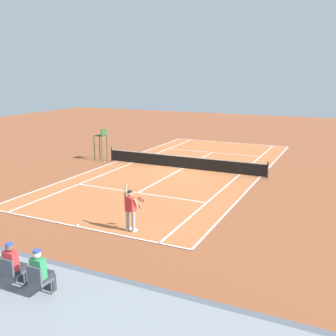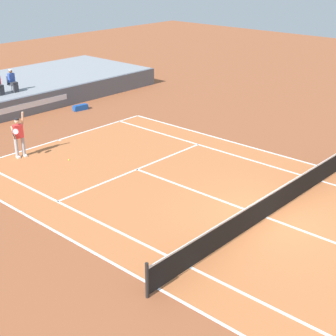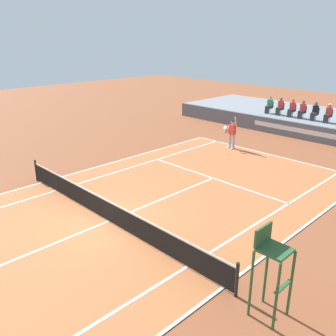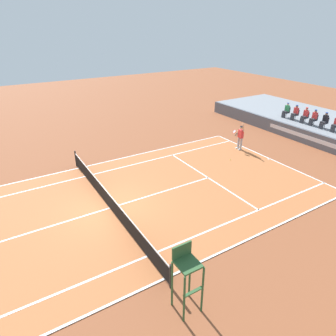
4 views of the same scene
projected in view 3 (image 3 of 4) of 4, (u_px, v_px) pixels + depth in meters
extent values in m
plane|color=brown|center=(108.00, 222.00, 13.92)|extent=(80.00, 80.00, 0.00)
cube|color=#B76638|center=(108.00, 222.00, 13.92)|extent=(10.98, 23.78, 0.02)
cube|color=white|center=(270.00, 155.00, 21.74)|extent=(10.98, 0.10, 0.01)
cube|color=white|center=(42.00, 183.00, 17.59)|extent=(0.10, 23.78, 0.01)
cube|color=white|center=(222.00, 288.00, 10.24)|extent=(0.10, 23.78, 0.01)
cube|color=white|center=(56.00, 191.00, 16.66)|extent=(0.10, 23.78, 0.01)
cube|color=white|center=(187.00, 267.00, 11.16)|extent=(0.10, 23.78, 0.01)
cube|color=white|center=(213.00, 178.00, 18.13)|extent=(8.22, 0.10, 0.01)
cube|color=white|center=(108.00, 221.00, 13.91)|extent=(0.10, 12.80, 0.01)
cube|color=white|center=(270.00, 155.00, 21.68)|extent=(0.10, 0.20, 0.01)
cylinder|color=black|center=(36.00, 170.00, 17.71)|extent=(0.10, 0.10, 1.07)
cylinder|color=black|center=(237.00, 280.00, 9.76)|extent=(0.10, 0.10, 1.07)
cube|color=black|center=(108.00, 211.00, 13.75)|extent=(11.78, 0.02, 0.84)
cube|color=white|center=(107.00, 201.00, 13.61)|extent=(11.78, 0.03, 0.06)
cube|color=#565B66|center=(307.00, 132.00, 24.64)|extent=(23.25, 0.24, 1.11)
cube|color=silver|center=(306.00, 132.00, 24.54)|extent=(8.14, 0.01, 0.32)
cube|color=gray|center=(330.00, 124.00, 27.10)|extent=(23.25, 7.23, 1.11)
cube|color=#474C56|center=(269.00, 108.00, 27.91)|extent=(0.44, 0.44, 0.06)
cube|color=#474C56|center=(271.00, 104.00, 27.96)|extent=(0.44, 0.06, 0.44)
cylinder|color=#4C4C51|center=(270.00, 111.00, 27.77)|extent=(0.04, 0.04, 0.38)
cylinder|color=#4C4C51|center=(266.00, 111.00, 28.01)|extent=(0.04, 0.04, 0.38)
cube|color=#2D2D33|center=(269.00, 107.00, 27.82)|extent=(0.34, 0.44, 0.16)
cube|color=#2D2D33|center=(267.00, 111.00, 27.78)|extent=(0.30, 0.14, 0.44)
cube|color=#2D8C51|center=(270.00, 103.00, 27.82)|extent=(0.36, 0.22, 0.52)
sphere|color=beige|center=(270.00, 98.00, 27.70)|extent=(0.20, 0.20, 0.20)
cylinder|color=#2D4CA8|center=(271.00, 97.00, 27.67)|extent=(0.19, 0.19, 0.05)
cube|color=#474C56|center=(280.00, 109.00, 27.30)|extent=(0.44, 0.44, 0.06)
cube|color=#474C56|center=(282.00, 106.00, 27.35)|extent=(0.44, 0.06, 0.44)
cylinder|color=#4C4C51|center=(281.00, 113.00, 27.16)|extent=(0.04, 0.04, 0.38)
cylinder|color=#4C4C51|center=(276.00, 112.00, 27.40)|extent=(0.04, 0.04, 0.38)
cube|color=#2D2D33|center=(279.00, 108.00, 27.21)|extent=(0.34, 0.44, 0.16)
cube|color=#2D2D33|center=(278.00, 112.00, 27.17)|extent=(0.30, 0.14, 0.44)
cube|color=red|center=(281.00, 104.00, 27.21)|extent=(0.36, 0.22, 0.52)
sphere|color=brown|center=(281.00, 99.00, 27.09)|extent=(0.20, 0.20, 0.20)
cylinder|color=#2D4CA8|center=(281.00, 98.00, 27.06)|extent=(0.19, 0.19, 0.05)
cube|color=#474C56|center=(292.00, 111.00, 26.66)|extent=(0.44, 0.44, 0.06)
cube|color=#474C56|center=(293.00, 107.00, 26.71)|extent=(0.44, 0.06, 0.44)
cylinder|color=#4C4C51|center=(292.00, 115.00, 26.52)|extent=(0.04, 0.04, 0.38)
cylinder|color=#4C4C51|center=(288.00, 114.00, 26.76)|extent=(0.04, 0.04, 0.38)
cube|color=#2D2D33|center=(291.00, 110.00, 26.57)|extent=(0.34, 0.44, 0.16)
cube|color=#2D2D33|center=(289.00, 114.00, 26.53)|extent=(0.30, 0.14, 0.44)
cube|color=red|center=(293.00, 106.00, 26.57)|extent=(0.36, 0.22, 0.52)
sphere|color=#A37556|center=(293.00, 101.00, 26.45)|extent=(0.20, 0.20, 0.20)
cylinder|color=red|center=(293.00, 100.00, 26.42)|extent=(0.19, 0.19, 0.05)
cube|color=#474C56|center=(302.00, 113.00, 26.12)|extent=(0.44, 0.44, 0.06)
cube|color=#474C56|center=(304.00, 109.00, 26.17)|extent=(0.44, 0.06, 0.44)
cylinder|color=#4C4C51|center=(303.00, 116.00, 25.98)|extent=(0.04, 0.04, 0.38)
cylinder|color=#4C4C51|center=(298.00, 116.00, 26.22)|extent=(0.04, 0.04, 0.38)
cube|color=#2D2D33|center=(301.00, 112.00, 26.03)|extent=(0.34, 0.44, 0.16)
cube|color=#2D2D33|center=(300.00, 116.00, 25.99)|extent=(0.30, 0.14, 0.44)
cube|color=red|center=(303.00, 107.00, 26.03)|extent=(0.36, 0.22, 0.52)
sphere|color=brown|center=(304.00, 102.00, 25.91)|extent=(0.20, 0.20, 0.20)
cylinder|color=#2D4CA8|center=(304.00, 101.00, 25.88)|extent=(0.19, 0.19, 0.05)
cube|color=#474C56|center=(314.00, 115.00, 25.50)|extent=(0.44, 0.44, 0.06)
cube|color=#474C56|center=(316.00, 111.00, 25.54)|extent=(0.44, 0.06, 0.44)
cylinder|color=#4C4C51|center=(316.00, 118.00, 25.36)|extent=(0.04, 0.04, 0.38)
cylinder|color=#4C4C51|center=(311.00, 118.00, 25.59)|extent=(0.04, 0.04, 0.38)
cube|color=#2D2D33|center=(314.00, 114.00, 25.41)|extent=(0.34, 0.44, 0.16)
cube|color=#2D2D33|center=(312.00, 118.00, 25.37)|extent=(0.30, 0.14, 0.44)
cube|color=black|center=(316.00, 109.00, 25.41)|extent=(0.36, 0.22, 0.52)
sphere|color=brown|center=(316.00, 104.00, 25.28)|extent=(0.20, 0.20, 0.20)
cylinder|color=#2D4CA8|center=(317.00, 103.00, 25.25)|extent=(0.19, 0.19, 0.05)
cube|color=#474C56|center=(328.00, 117.00, 24.87)|extent=(0.44, 0.44, 0.06)
cube|color=#474C56|center=(330.00, 113.00, 24.91)|extent=(0.44, 0.06, 0.44)
cylinder|color=#4C4C51|center=(329.00, 120.00, 24.72)|extent=(0.04, 0.04, 0.38)
cylinder|color=#4C4C51|center=(324.00, 120.00, 24.96)|extent=(0.04, 0.04, 0.38)
cube|color=#2D2D33|center=(327.00, 116.00, 24.77)|extent=(0.34, 0.44, 0.16)
cube|color=#2D2D33|center=(326.00, 120.00, 24.73)|extent=(0.30, 0.14, 0.44)
cube|color=red|center=(329.00, 111.00, 24.78)|extent=(0.36, 0.22, 0.52)
sphere|color=brown|center=(330.00, 106.00, 24.65)|extent=(0.20, 0.20, 0.20)
cylinder|color=white|center=(330.00, 104.00, 24.62)|extent=(0.19, 0.19, 0.05)
cylinder|color=#9E9EA3|center=(233.00, 142.00, 22.74)|extent=(0.15, 0.15, 0.92)
cylinder|color=#9E9EA3|center=(230.00, 141.00, 22.99)|extent=(0.15, 0.15, 0.92)
cube|color=white|center=(232.00, 148.00, 22.85)|extent=(0.16, 0.30, 0.10)
cube|color=white|center=(229.00, 147.00, 23.09)|extent=(0.16, 0.30, 0.10)
cube|color=red|center=(232.00, 130.00, 22.60)|extent=(0.43, 0.30, 0.60)
sphere|color=tan|center=(233.00, 122.00, 22.44)|extent=(0.22, 0.22, 0.22)
cylinder|color=black|center=(233.00, 121.00, 22.41)|extent=(0.21, 0.21, 0.06)
cylinder|color=tan|center=(236.00, 122.00, 22.19)|extent=(0.12, 0.22, 0.61)
cylinder|color=tan|center=(228.00, 129.00, 22.74)|extent=(0.14, 0.34, 0.56)
cylinder|color=black|center=(226.00, 131.00, 22.75)|extent=(0.07, 0.19, 0.25)
torus|color=red|center=(225.00, 127.00, 22.54)|extent=(0.33, 0.24, 0.26)
cylinder|color=silver|center=(225.00, 127.00, 22.54)|extent=(0.29, 0.20, 0.22)
sphere|color=#D1E533|center=(228.00, 159.00, 20.94)|extent=(0.07, 0.07, 0.07)
cylinder|color=#2D562D|center=(291.00, 284.00, 8.95)|extent=(0.07, 0.07, 1.90)
cylinder|color=#2D562D|center=(276.00, 298.00, 8.49)|extent=(0.07, 0.07, 1.90)
cylinder|color=#2D562D|center=(266.00, 272.00, 9.42)|extent=(0.07, 0.07, 1.90)
cylinder|color=#2D562D|center=(251.00, 284.00, 8.96)|extent=(0.07, 0.07, 1.90)
cube|color=#2D562D|center=(275.00, 250.00, 8.62)|extent=(0.70, 0.70, 0.06)
cube|color=#2D562D|center=(263.00, 235.00, 8.76)|extent=(0.06, 0.70, 0.48)
cube|color=#2D562D|center=(283.00, 287.00, 8.71)|extent=(0.10, 0.70, 0.04)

